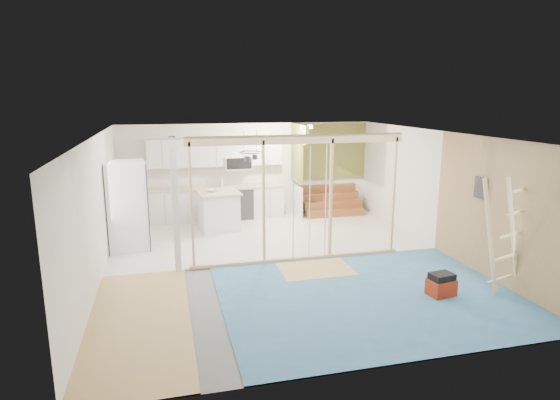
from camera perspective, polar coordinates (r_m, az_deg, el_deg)
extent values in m
cube|color=slate|center=(9.66, 0.39, -7.56)|extent=(7.00, 8.00, 0.01)
cube|color=white|center=(9.10, 0.42, 8.01)|extent=(7.00, 8.00, 0.01)
cube|color=white|center=(13.14, -3.96, 3.66)|extent=(7.00, 0.01, 2.60)
cube|color=white|center=(5.66, 10.68, -8.54)|extent=(7.00, 0.01, 2.60)
cube|color=white|center=(9.09, -21.48, -1.17)|extent=(0.01, 8.00, 2.60)
cube|color=white|center=(10.70, 18.88, 0.98)|extent=(0.01, 8.00, 2.60)
cube|color=silver|center=(11.50, -2.10, -4.19)|extent=(7.00, 4.00, 0.02)
cube|color=teal|center=(8.22, 10.89, -11.42)|extent=(5.00, 4.00, 0.02)
cube|color=tan|center=(7.56, -16.76, -13.97)|extent=(1.50, 4.00, 0.02)
cube|color=tan|center=(9.25, 4.37, -8.41)|extent=(1.40, 1.00, 0.01)
cube|color=beige|center=(9.19, 2.24, 7.42)|extent=(4.40, 0.09, 0.18)
cube|color=beige|center=(9.72, 2.12, -7.13)|extent=(4.40, 0.09, 0.06)
cube|color=silver|center=(9.01, -12.63, -0.71)|extent=(0.12, 0.14, 2.60)
cube|color=beige|center=(9.02, -10.73, -0.61)|extent=(0.04, 0.09, 2.40)
cube|color=beige|center=(9.20, -2.01, -0.14)|extent=(0.05, 0.09, 2.40)
cube|color=beige|center=(9.59, 6.20, 0.31)|extent=(0.04, 0.09, 2.40)
cube|color=beige|center=(10.15, 13.64, 0.70)|extent=(0.04, 0.09, 2.40)
cylinder|color=silver|center=(9.33, 1.64, -0.46)|extent=(0.02, 0.02, 2.35)
cylinder|color=silver|center=(9.59, 5.59, -0.17)|extent=(0.02, 0.02, 2.35)
cylinder|color=silver|center=(9.46, 3.63, -0.31)|extent=(0.02, 0.02, 2.35)
cube|color=silver|center=(12.88, -7.61, -0.50)|extent=(3.60, 0.60, 0.88)
cube|color=beige|center=(12.79, -7.67, 1.53)|extent=(3.66, 0.64, 0.05)
cube|color=silver|center=(11.78, -18.17, -2.26)|extent=(0.60, 1.60, 0.88)
cube|color=beige|center=(11.67, -18.33, -0.05)|extent=(0.64, 1.64, 0.05)
cube|color=silver|center=(12.76, -7.86, 5.80)|extent=(3.60, 0.34, 0.75)
cube|color=white|center=(12.84, -5.13, 4.56)|extent=(0.72, 0.38, 0.36)
cube|color=black|center=(12.65, -4.99, 4.44)|extent=(0.68, 0.02, 0.30)
cube|color=olive|center=(12.93, 2.07, 5.77)|extent=(0.10, 0.90, 1.60)
cube|color=white|center=(13.15, 2.02, -0.08)|extent=(0.10, 0.90, 0.90)
cube|color=olive|center=(12.21, 3.01, 7.96)|extent=(0.10, 0.50, 0.50)
cube|color=olive|center=(13.67, 6.03, 5.87)|extent=(2.20, 0.04, 1.60)
cube|color=white|center=(13.88, 5.91, 0.53)|extent=(2.20, 0.04, 0.90)
cube|color=brown|center=(13.24, 6.80, -1.64)|extent=(1.70, 0.26, 0.20)
cube|color=brown|center=(13.43, 6.43, -0.55)|extent=(1.70, 0.26, 0.20)
cube|color=brown|center=(13.62, 6.07, 0.51)|extent=(1.70, 0.26, 0.20)
cube|color=brown|center=(13.82, 5.72, 1.54)|extent=(1.70, 0.26, 0.20)
torus|color=black|center=(10.94, -3.62, 5.84)|extent=(0.52, 0.52, 0.02)
cylinder|color=black|center=(10.88, -4.42, 7.12)|extent=(0.01, 0.01, 0.50)
cylinder|color=black|center=(10.94, -2.86, 7.17)|extent=(0.01, 0.01, 0.50)
cylinder|color=#323237|center=(10.84, -4.03, 4.98)|extent=(0.14, 0.14, 0.14)
cylinder|color=#323237|center=(11.07, -3.09, 5.26)|extent=(0.12, 0.12, 0.12)
cube|color=tan|center=(9.12, 25.53, -1.50)|extent=(0.02, 4.00, 2.60)
cube|color=#323237|center=(9.47, 23.21, 1.37)|extent=(0.04, 0.30, 0.40)
cylinder|color=#FFEABF|center=(12.37, 3.26, 8.90)|extent=(0.32, 0.32, 0.08)
cube|color=white|center=(10.72, -18.13, -0.70)|extent=(0.93, 0.90, 1.96)
cube|color=#323237|center=(10.69, -15.92, -0.59)|extent=(0.10, 0.78, 1.92)
cube|color=white|center=(11.90, -7.46, -1.49)|extent=(0.98, 0.98, 0.92)
cube|color=beige|center=(11.79, -7.53, 0.90)|extent=(1.10, 1.10, 0.05)
imported|color=silver|center=(11.78, -8.24, 1.16)|extent=(0.33, 0.33, 0.07)
imported|color=silver|center=(12.68, -7.16, 2.20)|extent=(0.11, 0.11, 0.28)
imported|color=silver|center=(12.99, -0.63, 2.32)|extent=(0.10, 0.10, 0.17)
cube|color=maroon|center=(8.50, 19.04, -10.07)|extent=(0.47, 0.38, 0.30)
cube|color=black|center=(8.42, 19.14, -8.79)|extent=(0.42, 0.33, 0.11)
cube|color=beige|center=(8.49, 24.24, -4.21)|extent=(0.48, 0.05, 2.03)
cube|color=beige|center=(8.77, 26.54, -3.93)|extent=(0.48, 0.05, 2.03)
cube|color=beige|center=(8.90, 25.25, -8.69)|extent=(0.49, 0.05, 0.13)
cube|color=beige|center=(8.82, 25.89, -6.24)|extent=(0.49, 0.05, 0.13)
cube|color=beige|center=(8.76, 26.54, -3.75)|extent=(0.49, 0.05, 0.13)
cube|color=beige|center=(8.72, 27.20, -1.24)|extent=(0.49, 0.05, 0.13)
cube|color=beige|center=(8.70, 27.85, 1.30)|extent=(0.49, 0.05, 0.13)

